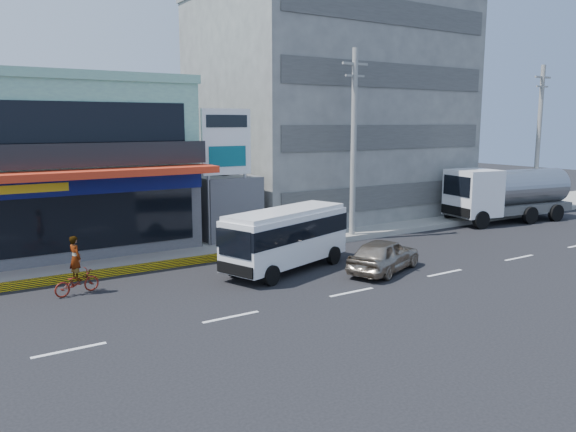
# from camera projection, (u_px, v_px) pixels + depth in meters

# --- Properties ---
(ground) EXTENTS (120.00, 120.00, 0.00)m
(ground) POSITION_uv_depth(u_px,v_px,m) (352.00, 292.00, 20.84)
(ground) COLOR black
(ground) RESTS_ON ground
(sidewalk) EXTENTS (70.00, 5.00, 0.30)m
(sidewalk) POSITION_uv_depth(u_px,v_px,m) (314.00, 233.00, 31.37)
(sidewalk) COLOR gray
(sidewalk) RESTS_ON ground
(shop_building) EXTENTS (12.40, 11.70, 8.00)m
(shop_building) POSITION_uv_depth(u_px,v_px,m) (46.00, 169.00, 27.52)
(shop_building) COLOR #4A4A4F
(shop_building) RESTS_ON ground
(concrete_building) EXTENTS (16.00, 12.00, 14.00)m
(concrete_building) POSITION_uv_depth(u_px,v_px,m) (329.00, 111.00, 37.47)
(concrete_building) COLOR gray
(concrete_building) RESTS_ON ground
(gap_structure) EXTENTS (3.00, 6.00, 3.50)m
(gap_structure) POSITION_uv_depth(u_px,v_px,m) (213.00, 206.00, 30.53)
(gap_structure) COLOR #4A4A4F
(gap_structure) RESTS_ON ground
(satellite_dish) EXTENTS (1.50, 1.50, 0.15)m
(satellite_dish) POSITION_uv_depth(u_px,v_px,m) (220.00, 174.00, 29.39)
(satellite_dish) COLOR slate
(satellite_dish) RESTS_ON gap_structure
(billboard) EXTENTS (2.60, 0.18, 6.90)m
(billboard) POSITION_uv_depth(u_px,v_px,m) (227.00, 150.00, 27.41)
(billboard) COLOR gray
(billboard) RESTS_ON ground
(utility_pole_near) EXTENTS (1.60, 0.30, 10.00)m
(utility_pole_near) POSITION_uv_depth(u_px,v_px,m) (354.00, 143.00, 29.33)
(utility_pole_near) COLOR #999993
(utility_pole_near) RESTS_ON ground
(utility_pole_far) EXTENTS (1.60, 0.30, 10.00)m
(utility_pole_far) POSITION_uv_depth(u_px,v_px,m) (538.00, 139.00, 37.83)
(utility_pole_far) COLOR #999993
(utility_pole_far) RESTS_ON ground
(minibus) EXTENTS (6.58, 3.90, 2.62)m
(minibus) POSITION_uv_depth(u_px,v_px,m) (286.00, 234.00, 23.72)
(minibus) COLOR white
(minibus) RESTS_ON ground
(sedan) EXTENTS (4.56, 3.16, 1.44)m
(sedan) POSITION_uv_depth(u_px,v_px,m) (384.00, 255.00, 23.62)
(sedan) COLOR tan
(sedan) RESTS_ON ground
(tanker_truck) EXTENTS (8.90, 3.76, 3.40)m
(tanker_truck) POSITION_uv_depth(u_px,v_px,m) (505.00, 193.00, 35.37)
(tanker_truck) COLOR white
(tanker_truck) RESTS_ON ground
(motorcycle_rider) EXTENTS (1.80, 1.01, 2.18)m
(motorcycle_rider) POSITION_uv_depth(u_px,v_px,m) (76.00, 275.00, 20.51)
(motorcycle_rider) COLOR #60160D
(motorcycle_rider) RESTS_ON ground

